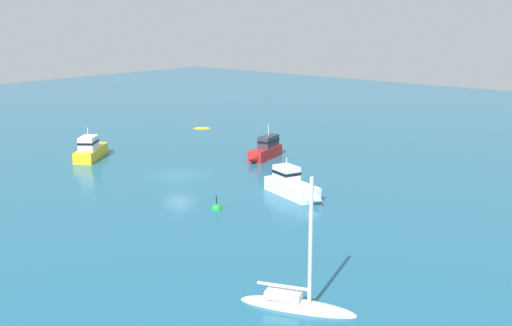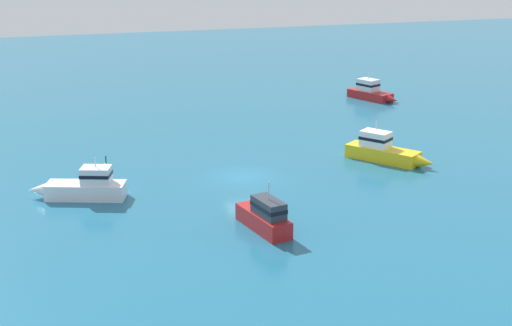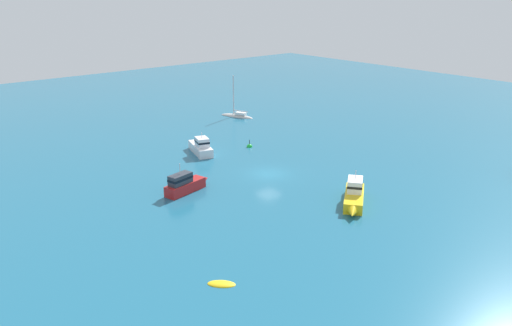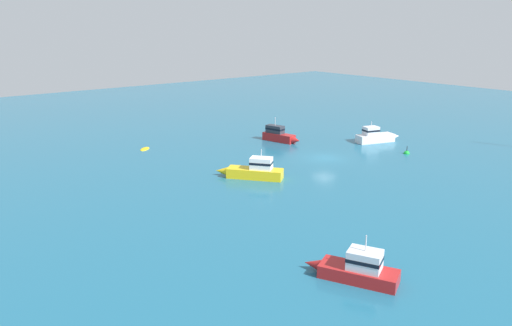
# 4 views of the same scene
# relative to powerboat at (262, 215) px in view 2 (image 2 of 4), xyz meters

# --- Properties ---
(ground_plane) EXTENTS (160.00, 160.00, 0.00)m
(ground_plane) POSITION_rel_powerboat_xyz_m (-1.50, -9.99, -0.87)
(ground_plane) COLOR #1E607F
(powerboat) EXTENTS (2.48, 5.89, 3.27)m
(powerboat) POSITION_rel_powerboat_xyz_m (0.00, 0.00, 0.00)
(powerboat) COLOR #B21E1E
(powerboat) RESTS_ON ground
(motor_cruiser) EXTENTS (3.81, 6.05, 3.12)m
(motor_cruiser) POSITION_rel_powerboat_xyz_m (-21.30, -31.39, -0.08)
(motor_cruiser) COLOR #B21E1E
(motor_cruiser) RESTS_ON ground
(powerboat_1) EXTENTS (5.49, 6.57, 3.15)m
(powerboat_1) POSITION_rel_powerboat_xyz_m (-13.14, -10.74, -0.03)
(powerboat_1) COLOR yellow
(powerboat_1) RESTS_ON ground
(powerboat_2) EXTENTS (6.68, 3.37, 2.89)m
(powerboat_2) POSITION_rel_powerboat_xyz_m (10.02, -8.58, -0.05)
(powerboat_2) COLOR white
(powerboat_2) RESTS_ON ground
(channel_buoy) EXTENTS (0.75, 0.75, 1.34)m
(channel_buoy) POSITION_rel_powerboat_xyz_m (7.93, -14.94, -0.86)
(channel_buoy) COLOR green
(channel_buoy) RESTS_ON ground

